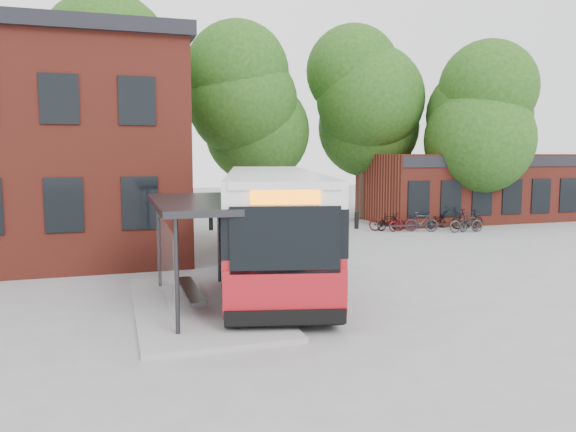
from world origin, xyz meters
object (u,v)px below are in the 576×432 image
object	(u,v)px
bicycle_3	(421,222)
bicycle_6	(466,223)
bicycle_0	(387,221)
bicycle_7	(467,219)
bus_shelter	(201,254)
bicycle_4	(438,220)
bicycle_2	(402,223)
bicycle_5	(470,223)
city_bus	(272,222)
bicycle_1	(389,222)

from	to	relation	value
bicycle_3	bicycle_6	size ratio (longest dim) A/B	0.91
bicycle_0	bicycle_7	world-z (taller)	bicycle_7
bus_shelter	bicycle_6	bearing A→B (deg)	33.54
bicycle_4	bicycle_6	size ratio (longest dim) A/B	0.94
bicycle_0	bicycle_7	xyz separation A→B (m)	(4.43, -0.70, 0.05)
bicycle_4	bicycle_7	xyz separation A→B (m)	(1.41, -0.67, 0.08)
bicycle_2	bicycle_5	world-z (taller)	bicycle_5
bicycle_3	bicycle_6	distance (m)	2.25
bicycle_0	bicycle_3	distance (m)	1.76
city_bus	bicycle_2	bearing A→B (deg)	53.04
city_bus	bicycle_7	xyz separation A→B (m)	(13.03, 7.44, -1.19)
bus_shelter	city_bus	xyz separation A→B (m)	(2.95, 3.68, 0.28)
bicycle_2	bicycle_4	size ratio (longest dim) A/B	0.91
bicycle_0	bicycle_6	xyz separation A→B (m)	(3.59, -1.78, -0.00)
city_bus	bicycle_7	size ratio (longest dim) A/B	7.56
bus_shelter	bicycle_3	distance (m)	17.08
bicycle_1	bicycle_7	bearing A→B (deg)	-110.48
bicycle_5	bicycle_7	world-z (taller)	bicycle_7
city_bus	bicycle_7	bearing A→B (deg)	42.83
bicycle_1	bicycle_2	bearing A→B (deg)	-135.71
bicycle_2	bicycle_7	world-z (taller)	bicycle_7
bus_shelter	bicycle_1	world-z (taller)	bus_shelter
bicycle_3	bicycle_7	distance (m)	2.91
bicycle_4	bicycle_7	size ratio (longest dim) A/B	0.97
bicycle_3	bicycle_6	bearing A→B (deg)	-91.67
city_bus	bicycle_7	world-z (taller)	city_bus
bicycle_2	bicycle_0	bearing A→B (deg)	55.41
bus_shelter	city_bus	bearing A→B (deg)	51.28
bicycle_1	bicycle_7	world-z (taller)	bicycle_7
bicycle_4	bicycle_5	xyz separation A→B (m)	(0.94, -1.57, -0.01)
city_bus	bicycle_5	bearing A→B (deg)	40.62
bus_shelter	bicycle_6	world-z (taller)	bus_shelter
bicycle_1	bicycle_4	size ratio (longest dim) A/B	0.87
bicycle_1	bicycle_6	distance (m)	3.90
bicycle_0	bicycle_5	xyz separation A→B (m)	(3.96, -1.60, -0.05)
city_bus	bicycle_5	distance (m)	14.22
city_bus	bicycle_6	distance (m)	13.81
bus_shelter	bicycle_2	size ratio (longest dim) A/B	4.38
bicycle_0	city_bus	bearing A→B (deg)	149.85
bicycle_2	bicycle_7	xyz separation A→B (m)	(3.75, -0.33, 0.12)
bicycle_0	bicycle_3	size ratio (longest dim) A/B	1.10
bicycle_3	bicycle_4	bearing A→B (deg)	-38.51
bicycle_2	bicycle_4	distance (m)	2.37
bicycle_7	city_bus	bearing A→B (deg)	128.91
city_bus	bicycle_3	xyz separation A→B (m)	(10.13, 7.26, -1.22)
bus_shelter	bicycle_5	world-z (taller)	bus_shelter
city_bus	bicycle_2	world-z (taller)	city_bus
bicycle_1	bicycle_5	world-z (taller)	bicycle_1
bicycle_2	bicycle_5	size ratio (longest dim) A/B	1.07
city_bus	bicycle_6	xyz separation A→B (m)	(12.19, 6.36, -1.24)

